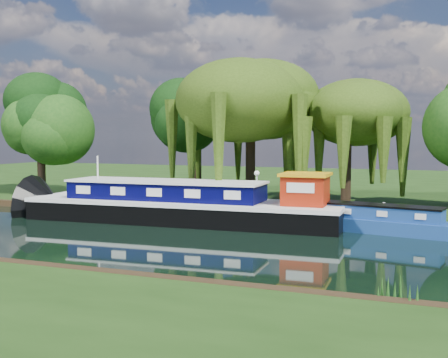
% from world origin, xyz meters
% --- Properties ---
extents(ground, '(120.00, 120.00, 0.00)m').
position_xyz_m(ground, '(0.00, 0.00, 0.00)').
color(ground, black).
extents(far_bank, '(120.00, 52.00, 0.45)m').
position_xyz_m(far_bank, '(0.00, 34.00, 0.23)').
color(far_bank, '#18330E').
rests_on(far_bank, ground).
extents(dutch_barge, '(20.08, 5.33, 4.20)m').
position_xyz_m(dutch_barge, '(-2.64, 5.80, 1.04)').
color(dutch_barge, black).
rests_on(dutch_barge, ground).
extents(narrowboat, '(11.61, 3.95, 1.67)m').
position_xyz_m(narrowboat, '(8.32, 6.59, 0.60)').
color(narrowboat, navy).
rests_on(narrowboat, ground).
extents(red_dinghy, '(3.76, 3.03, 0.69)m').
position_xyz_m(red_dinghy, '(-12.43, 6.39, 0.00)').
color(red_dinghy, maroon).
rests_on(red_dinghy, ground).
extents(willow_left, '(8.25, 8.25, 9.88)m').
position_xyz_m(willow_left, '(-0.82, 13.04, 7.63)').
color(willow_left, black).
rests_on(willow_left, far_bank).
extents(willow_right, '(6.59, 6.59, 8.03)m').
position_xyz_m(willow_right, '(5.83, 14.32, 6.31)').
color(willow_right, black).
rests_on(willow_right, far_bank).
extents(tree_far_left, '(4.92, 4.92, 7.93)m').
position_xyz_m(tree_far_left, '(-18.32, 11.74, 5.88)').
color(tree_far_left, black).
rests_on(tree_far_left, far_bank).
extents(tree_far_back, '(5.47, 5.47, 9.20)m').
position_xyz_m(tree_far_back, '(-19.87, 13.50, 6.86)').
color(tree_far_back, black).
rests_on(tree_far_back, far_bank).
extents(tree_far_mid, '(5.36, 5.36, 8.78)m').
position_xyz_m(tree_far_mid, '(-6.69, 16.82, 6.50)').
color(tree_far_mid, black).
rests_on(tree_far_mid, far_bank).
extents(lamppost, '(0.36, 0.36, 2.56)m').
position_xyz_m(lamppost, '(0.50, 10.50, 2.42)').
color(lamppost, silver).
rests_on(lamppost, far_bank).
extents(mooring_posts, '(19.16, 0.16, 1.00)m').
position_xyz_m(mooring_posts, '(-0.50, 8.40, 0.95)').
color(mooring_posts, silver).
rests_on(mooring_posts, far_bank).
extents(reeds_near, '(33.70, 1.50, 1.10)m').
position_xyz_m(reeds_near, '(6.87, -7.57, 0.55)').
color(reeds_near, '#194612').
rests_on(reeds_near, ground).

